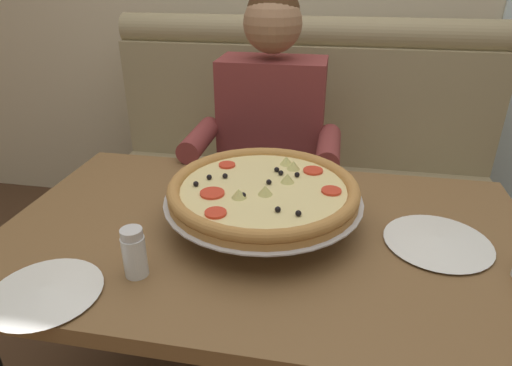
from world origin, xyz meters
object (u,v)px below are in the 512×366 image
(dining_table, at_px, (264,259))
(pizza, at_px, (263,191))
(plate_near_right, at_px, (438,240))
(diner_main, at_px, (267,147))
(booth_bench, at_px, (295,190))
(plate_near_left, at_px, (45,290))
(shaker_pepper_flakes, at_px, (135,256))

(dining_table, relative_size, pizza, 2.67)
(plate_near_right, bearing_deg, pizza, 177.22)
(diner_main, xyz_separation_m, plate_near_right, (0.51, -0.59, 0.03))
(booth_bench, bearing_deg, plate_near_left, -108.51)
(booth_bench, relative_size, plate_near_left, 7.64)
(diner_main, bearing_deg, plate_near_right, -49.06)
(pizza, bearing_deg, dining_table, -74.02)
(dining_table, bearing_deg, plate_near_left, -141.22)
(dining_table, distance_m, plate_near_right, 0.43)
(dining_table, height_order, pizza, pizza)
(dining_table, xyz_separation_m, shaker_pepper_flakes, (-0.24, -0.22, 0.14))
(diner_main, relative_size, plate_near_left, 5.59)
(diner_main, xyz_separation_m, pizza, (0.08, -0.57, 0.11))
(booth_bench, relative_size, shaker_pepper_flakes, 15.33)
(diner_main, relative_size, pizza, 2.55)
(shaker_pepper_flakes, xyz_separation_m, plate_near_right, (0.66, 0.24, -0.04))
(plate_near_right, bearing_deg, shaker_pepper_flakes, -159.96)
(shaker_pepper_flakes, relative_size, plate_near_left, 0.50)
(dining_table, bearing_deg, booth_bench, 90.00)
(pizza, bearing_deg, diner_main, 98.09)
(pizza, distance_m, plate_near_right, 0.44)
(booth_bench, bearing_deg, plate_near_right, -63.90)
(diner_main, xyz_separation_m, plate_near_left, (-0.31, -0.92, 0.03))
(booth_bench, height_order, shaker_pepper_flakes, booth_bench)
(dining_table, xyz_separation_m, plate_near_right, (0.42, 0.02, 0.10))
(diner_main, distance_m, pizza, 0.58)
(pizza, bearing_deg, plate_near_right, -2.78)
(pizza, bearing_deg, shaker_pepper_flakes, -131.55)
(shaker_pepper_flakes, xyz_separation_m, plate_near_left, (-0.16, -0.10, -0.04))
(dining_table, distance_m, diner_main, 0.61)
(booth_bench, bearing_deg, shaker_pepper_flakes, -102.50)
(dining_table, distance_m, shaker_pepper_flakes, 0.36)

